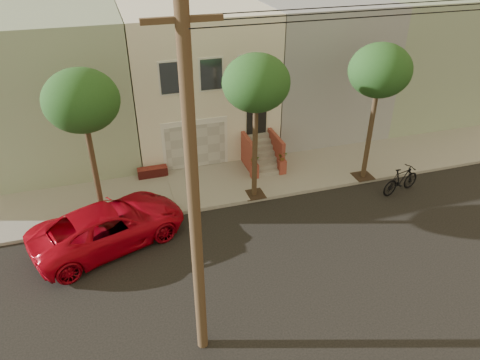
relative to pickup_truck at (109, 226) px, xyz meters
name	(u,v)px	position (x,y,z in m)	size (l,w,h in m)	color
ground	(262,256)	(5.28, -2.48, -0.81)	(90.00, 90.00, 0.00)	black
sidewalk	(224,183)	(5.28, 2.87, -0.73)	(40.00, 3.70, 0.15)	gray
house_row	(194,73)	(5.28, 8.70, 2.84)	(33.10, 11.70, 7.00)	beige
tree_left	(82,102)	(-0.22, 1.42, 4.45)	(2.70, 2.57, 6.30)	#2D2116
tree_mid	(256,84)	(6.28, 1.42, 4.45)	(2.70, 2.57, 6.30)	#2D2116
tree_right	(380,71)	(11.78, 1.42, 4.45)	(2.70, 2.57, 6.30)	#2D2116
pickup_truck	(109,226)	(0.00, 0.00, 0.00)	(2.67, 5.79, 1.61)	#B60617
motorcycle	(401,180)	(12.75, -0.11, -0.16)	(0.60, 2.13, 1.28)	black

